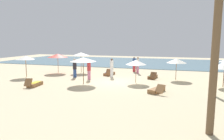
{
  "coord_description": "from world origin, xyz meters",
  "views": [
    {
      "loc": [
        4.95,
        -17.09,
        3.64
      ],
      "look_at": [
        -0.22,
        -0.21,
        1.1
      ],
      "focal_mm": 32.74,
      "sensor_mm": 36.0,
      "label": 1
    }
  ],
  "objects_px": {
    "person_4": "(134,64)",
    "person_5": "(89,69)",
    "umbrella_4": "(136,62)",
    "lounger_3": "(153,77)",
    "person_0": "(112,68)",
    "person_3": "(138,65)",
    "umbrella_2": "(177,61)",
    "umbrella_5": "(26,58)",
    "umbrella_6": "(83,59)",
    "person_2": "(75,68)",
    "lounger_1": "(157,90)",
    "person_1": "(215,82)",
    "umbrella_0": "(58,56)",
    "umbrella_3": "(81,54)",
    "lounger_0": "(109,74)",
    "lounger_2": "(34,84)"
  },
  "relations": [
    {
      "from": "lounger_3",
      "to": "person_1",
      "type": "height_order",
      "value": "person_1"
    },
    {
      "from": "lounger_2",
      "to": "umbrella_5",
      "type": "bearing_deg",
      "value": 136.51
    },
    {
      "from": "umbrella_0",
      "to": "lounger_3",
      "type": "height_order",
      "value": "umbrella_0"
    },
    {
      "from": "person_5",
      "to": "umbrella_6",
      "type": "bearing_deg",
      "value": -81.01
    },
    {
      "from": "person_1",
      "to": "lounger_3",
      "type": "bearing_deg",
      "value": 130.65
    },
    {
      "from": "lounger_1",
      "to": "person_2",
      "type": "xyz_separation_m",
      "value": [
        -8.38,
        3.76,
        0.78
      ]
    },
    {
      "from": "person_2",
      "to": "person_3",
      "type": "height_order",
      "value": "person_2"
    },
    {
      "from": "lounger_1",
      "to": "umbrella_6",
      "type": "bearing_deg",
      "value": 169.09
    },
    {
      "from": "lounger_0",
      "to": "person_4",
      "type": "relative_size",
      "value": 0.97
    },
    {
      "from": "umbrella_0",
      "to": "lounger_3",
      "type": "xyz_separation_m",
      "value": [
        10.71,
        -0.41,
        -1.8
      ]
    },
    {
      "from": "umbrella_3",
      "to": "umbrella_6",
      "type": "height_order",
      "value": "umbrella_3"
    },
    {
      "from": "umbrella_0",
      "to": "umbrella_2",
      "type": "height_order",
      "value": "umbrella_0"
    },
    {
      "from": "umbrella_2",
      "to": "umbrella_0",
      "type": "bearing_deg",
      "value": 177.66
    },
    {
      "from": "person_1",
      "to": "person_2",
      "type": "relative_size",
      "value": 1.0
    },
    {
      "from": "umbrella_2",
      "to": "person_3",
      "type": "xyz_separation_m",
      "value": [
        -4.09,
        2.78,
        -0.86
      ]
    },
    {
      "from": "umbrella_4",
      "to": "person_2",
      "type": "height_order",
      "value": "umbrella_4"
    },
    {
      "from": "umbrella_2",
      "to": "umbrella_5",
      "type": "distance_m",
      "value": 14.7
    },
    {
      "from": "umbrella_2",
      "to": "person_4",
      "type": "xyz_separation_m",
      "value": [
        -4.71,
        3.84,
        -0.91
      ]
    },
    {
      "from": "umbrella_2",
      "to": "person_4",
      "type": "distance_m",
      "value": 6.14
    },
    {
      "from": "umbrella_4",
      "to": "lounger_2",
      "type": "xyz_separation_m",
      "value": [
        -7.58,
        -3.69,
        -1.62
      ]
    },
    {
      "from": "umbrella_6",
      "to": "person_2",
      "type": "xyz_separation_m",
      "value": [
        -2.13,
        2.56,
        -1.13
      ]
    },
    {
      "from": "person_0",
      "to": "person_3",
      "type": "relative_size",
      "value": 1.04
    },
    {
      "from": "lounger_0",
      "to": "person_0",
      "type": "distance_m",
      "value": 1.5
    },
    {
      "from": "umbrella_2",
      "to": "umbrella_6",
      "type": "distance_m",
      "value": 8.58
    },
    {
      "from": "lounger_2",
      "to": "person_4",
      "type": "height_order",
      "value": "person_4"
    },
    {
      "from": "umbrella_4",
      "to": "lounger_3",
      "type": "height_order",
      "value": "umbrella_4"
    },
    {
      "from": "lounger_3",
      "to": "person_4",
      "type": "relative_size",
      "value": 0.99
    },
    {
      "from": "person_4",
      "to": "umbrella_4",
      "type": "bearing_deg",
      "value": -77.71
    },
    {
      "from": "person_3",
      "to": "lounger_3",
      "type": "bearing_deg",
      "value": -53.81
    },
    {
      "from": "umbrella_4",
      "to": "umbrella_3",
      "type": "bearing_deg",
      "value": 150.75
    },
    {
      "from": "umbrella_3",
      "to": "umbrella_4",
      "type": "bearing_deg",
      "value": -29.25
    },
    {
      "from": "umbrella_5",
      "to": "person_5",
      "type": "height_order",
      "value": "umbrella_5"
    },
    {
      "from": "person_4",
      "to": "umbrella_0",
      "type": "bearing_deg",
      "value": -157.85
    },
    {
      "from": "lounger_0",
      "to": "person_4",
      "type": "bearing_deg",
      "value": 57.28
    },
    {
      "from": "umbrella_4",
      "to": "person_1",
      "type": "distance_m",
      "value": 6.4
    },
    {
      "from": "person_4",
      "to": "person_5",
      "type": "height_order",
      "value": "person_5"
    },
    {
      "from": "umbrella_3",
      "to": "person_5",
      "type": "distance_m",
      "value": 4.68
    },
    {
      "from": "umbrella_4",
      "to": "person_0",
      "type": "distance_m",
      "value": 3.54
    },
    {
      "from": "umbrella_5",
      "to": "lounger_0",
      "type": "bearing_deg",
      "value": 24.32
    },
    {
      "from": "lounger_3",
      "to": "person_3",
      "type": "relative_size",
      "value": 0.95
    },
    {
      "from": "umbrella_2",
      "to": "lounger_2",
      "type": "distance_m",
      "value": 12.64
    },
    {
      "from": "umbrella_5",
      "to": "lounger_3",
      "type": "relative_size",
      "value": 1.21
    },
    {
      "from": "person_0",
      "to": "person_1",
      "type": "distance_m",
      "value": 9.76
    },
    {
      "from": "umbrella_4",
      "to": "person_2",
      "type": "relative_size",
      "value": 1.06
    },
    {
      "from": "umbrella_2",
      "to": "person_3",
      "type": "relative_size",
      "value": 1.09
    },
    {
      "from": "lounger_0",
      "to": "lounger_1",
      "type": "height_order",
      "value": "lounger_0"
    },
    {
      "from": "person_1",
      "to": "person_3",
      "type": "xyz_separation_m",
      "value": [
        -6.5,
        7.96,
        -0.04
      ]
    },
    {
      "from": "person_4",
      "to": "person_3",
      "type": "bearing_deg",
      "value": -59.75
    },
    {
      "from": "lounger_1",
      "to": "lounger_3",
      "type": "height_order",
      "value": "lounger_3"
    },
    {
      "from": "lounger_0",
      "to": "person_3",
      "type": "bearing_deg",
      "value": 38.67
    }
  ]
}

